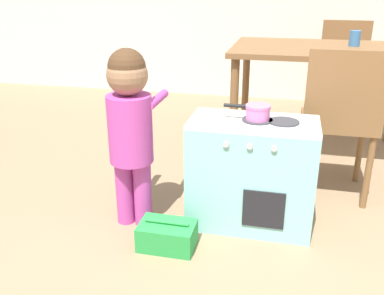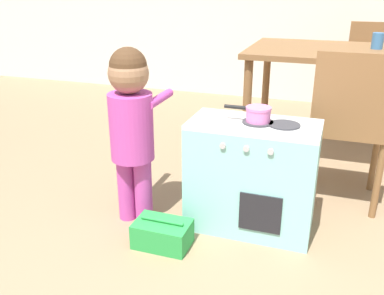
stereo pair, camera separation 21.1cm
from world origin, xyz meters
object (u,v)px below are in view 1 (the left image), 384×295
dining_chair_near (340,119)px  dining_chair_far (344,70)px  child_figure (130,119)px  play_kitchen (251,174)px  cup_on_table (355,38)px  toy_pot (257,111)px  dining_table (324,61)px  toy_basket (167,235)px

dining_chair_near → dining_chair_far: same height
child_figure → play_kitchen: bearing=12.5°
cup_on_table → toy_pot: bearing=-114.7°
play_kitchen → dining_table: dining_table is taller
dining_table → dining_chair_far: size_ratio=1.45×
dining_table → play_kitchen: bearing=-108.5°
dining_table → dining_chair_near: dining_chair_near is taller
play_kitchen → child_figure: (-0.58, -0.13, 0.29)m
play_kitchen → dining_chair_near: size_ratio=0.71×
play_kitchen → dining_chair_near: (0.44, 0.41, 0.19)m
toy_basket → dining_table: 1.72m
child_figure → cup_on_table: 1.78m
play_kitchen → toy_basket: 0.52m
toy_pot → child_figure: bearing=-167.7°
toy_basket → dining_chair_far: dining_chair_far is taller
play_kitchen → toy_pot: (0.01, 0.00, 0.33)m
child_figure → toy_basket: 0.58m
child_figure → dining_chair_near: (1.02, 0.54, -0.09)m
dining_chair_near → dining_chair_far: bearing=83.9°
child_figure → dining_table: child_figure is taller
toy_pot → cup_on_table: cup_on_table is taller
dining_chair_far → cup_on_table: dining_chair_far is taller
cup_on_table → toy_basket: bearing=-121.3°
toy_pot → cup_on_table: size_ratio=2.14×
dining_chair_near → cup_on_table: dining_chair_near is taller
dining_table → dining_chair_far: bearing=73.3°
child_figure → dining_chair_near: child_figure is taller
dining_chair_far → dining_chair_near: bearing=83.9°
toy_basket → dining_chair_near: bearing=42.0°
dining_chair_near → cup_on_table: (0.13, 0.80, 0.34)m
dining_chair_near → dining_chair_far: (0.16, 1.45, 0.00)m
child_figure → dining_chair_far: child_figure is taller
play_kitchen → child_figure: child_figure is taller
child_figure → dining_chair_far: (1.18, 1.99, -0.09)m
child_figure → dining_chair_far: size_ratio=1.04×
play_kitchen → dining_table: bearing=71.5°
toy_pot → toy_basket: (-0.37, -0.31, -0.55)m
play_kitchen → dining_table: 1.24m
toy_pot → dining_table: 1.18m
dining_chair_near → dining_table: bearing=95.2°
child_figure → toy_pot: bearing=12.3°
play_kitchen → dining_chair_near: 0.63m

